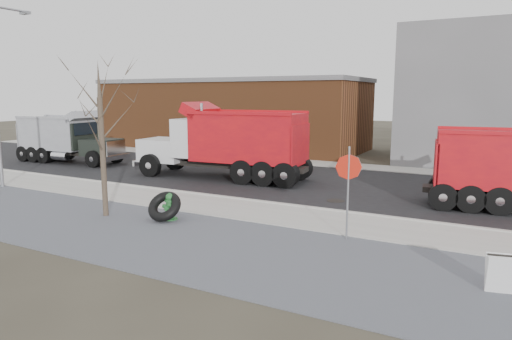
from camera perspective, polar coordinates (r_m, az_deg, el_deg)
The scene contains 14 objects.
ground at distance 16.39m, azimuth -3.73°, elevation -5.06°, with size 120.00×120.00×0.00m, color #383328.
gravel_verge at distance 13.65m, azimuth -11.57°, elevation -8.15°, with size 60.00×5.00×0.03m, color slate.
sidewalk at distance 16.59m, azimuth -3.27°, elevation -4.77°, with size 60.00×2.50×0.06m, color #9E9B93.
curb at distance 17.67m, azimuth -1.08°, elevation -3.79°, with size 60.00×0.15×0.11m, color #9E9B93.
road at distance 21.86m, azimuth 5.01°, elevation -1.39°, with size 60.00×9.40×0.02m, color black.
far_sidewalk at distance 27.12m, azimuth 9.75°, elevation 0.66°, with size 60.00×2.00×0.06m, color #9E9B93.
building_brick at distance 35.62m, azimuth -3.03°, elevation 7.08°, with size 20.20×8.20×5.30m.
bare_tree at distance 15.91m, azimuth -18.84°, elevation 6.05°, with size 3.20×3.20×5.20m.
fire_hydrant at distance 15.27m, azimuth -10.72°, elevation -4.67°, with size 0.52×0.51×0.92m.
truck_tire at distance 15.18m, azimuth -11.37°, elevation -4.48°, with size 1.24×1.15×1.01m.
stop_sign at distance 12.97m, azimuth 11.48°, elevation -0.82°, with size 0.69×0.27×2.67m.
sandwich_board at distance 10.87m, azimuth 28.36°, elevation -11.36°, with size 0.66×0.49×0.83m.
dump_truck_red_b at distance 22.23m, azimuth -3.65°, elevation 3.66°, with size 8.82×3.15×3.68m.
dump_truck_grey at distance 29.94m, azimuth -22.61°, elevation 3.88°, with size 6.90×2.49×3.10m.
Camera 1 is at (8.40, -13.46, 4.09)m, focal length 32.00 mm.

